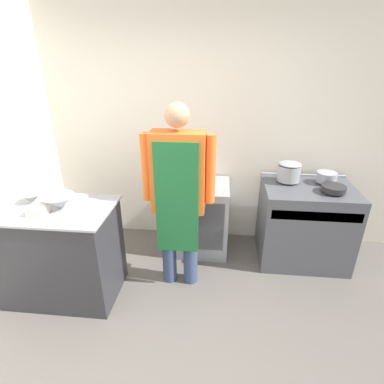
{
  "coord_description": "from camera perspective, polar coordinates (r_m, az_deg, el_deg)",
  "views": [
    {
      "loc": [
        0.28,
        -1.4,
        2.11
      ],
      "look_at": [
        0.03,
        1.08,
        0.98
      ],
      "focal_mm": 28.0,
      "sensor_mm": 36.0,
      "label": 1
    }
  ],
  "objects": [
    {
      "name": "ground_plane",
      "position": [
        2.55,
        -3.63,
        -31.65
      ],
      "size": [
        14.0,
        14.0,
        0.0
      ],
      "primitive_type": "plane",
      "color": "#5B5651"
    },
    {
      "name": "wall_back",
      "position": [
        3.48,
        1.09,
        11.71
      ],
      "size": [
        8.0,
        0.05,
        2.7
      ],
      "color": "silver",
      "rests_on": "ground_plane"
    },
    {
      "name": "prep_counter",
      "position": [
        3.07,
        -23.69,
        -10.45
      ],
      "size": [
        1.04,
        0.65,
        0.92
      ],
      "color": "#2D2D33",
      "rests_on": "ground_plane"
    },
    {
      "name": "stove",
      "position": [
        3.53,
        20.54,
        -5.65
      ],
      "size": [
        0.93,
        0.69,
        0.89
      ],
      "color": "#4C4F56",
      "rests_on": "ground_plane"
    },
    {
      "name": "fridge_unit",
      "position": [
        3.49,
        1.95,
        -4.82
      ],
      "size": [
        0.59,
        0.59,
        0.82
      ],
      "color": "#93999E",
      "rests_on": "ground_plane"
    },
    {
      "name": "person_cook",
      "position": [
        2.69,
        -2.6,
        0.46
      ],
      "size": [
        0.65,
        0.24,
        1.79
      ],
      "color": "#38476B",
      "rests_on": "ground_plane"
    },
    {
      "name": "mixing_bowl",
      "position": [
        2.79,
        -24.01,
        -1.8
      ],
      "size": [
        0.27,
        0.27,
        0.12
      ],
      "color": "#9EA0A8",
      "rests_on": "prep_counter"
    },
    {
      "name": "small_bowl",
      "position": [
        3.02,
        -28.19,
        -1.05
      ],
      "size": [
        0.18,
        0.18,
        0.08
      ],
      "color": "#9EA0A8",
      "rests_on": "prep_counter"
    },
    {
      "name": "plastic_tub",
      "position": [
        2.77,
        -27.23,
        -3.1
      ],
      "size": [
        0.14,
        0.14,
        0.08
      ],
      "color": "silver",
      "rests_on": "prep_counter"
    },
    {
      "name": "stock_pot",
      "position": [
        3.36,
        17.99,
        3.79
      ],
      "size": [
        0.24,
        0.24,
        0.21
      ],
      "color": "#9EA0A8",
      "rests_on": "stove"
    },
    {
      "name": "saute_pan",
      "position": [
        3.28,
        25.37,
        0.63
      ],
      "size": [
        0.24,
        0.24,
        0.06
      ],
      "color": "#262628",
      "rests_on": "stove"
    },
    {
      "name": "sauce_pot",
      "position": [
        3.48,
        24.25,
        2.61
      ],
      "size": [
        0.2,
        0.2,
        0.11
      ],
      "color": "#9EA0A8",
      "rests_on": "stove"
    }
  ]
}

